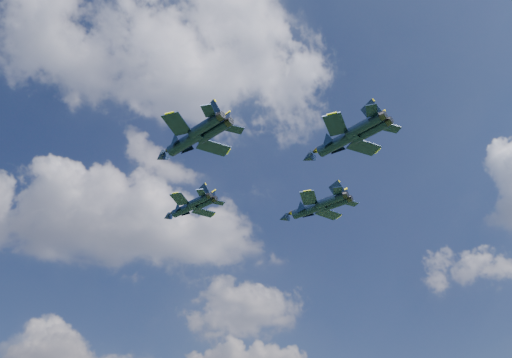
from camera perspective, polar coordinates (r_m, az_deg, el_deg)
The scene contains 4 objects.
jet_lead at distance 106.69m, azimuth -8.28°, elevation -3.45°, with size 13.21×14.15×3.73m.
jet_left at distance 84.37m, azimuth -8.24°, elevation 4.11°, with size 14.89×16.74×4.32m.
jet_right at distance 107.76m, azimuth 5.85°, elevation -3.53°, with size 15.99×16.15×4.37m.
jet_slot at distance 84.60m, azimuth 9.09°, elevation 4.06°, with size 14.48×16.99×4.32m.
Camera 1 is at (-16.24, -80.17, 3.35)m, focal length 35.00 mm.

